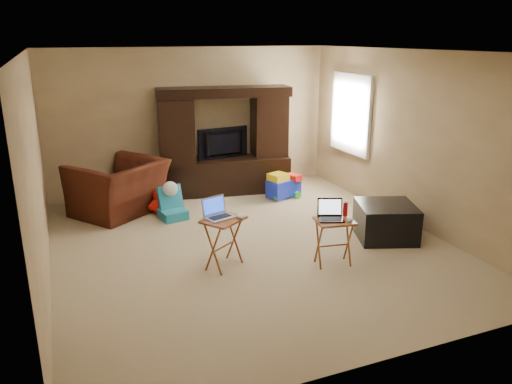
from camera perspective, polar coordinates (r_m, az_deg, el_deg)
name	(u,v)px	position (r m, az deg, el deg)	size (l,w,h in m)	color
floor	(250,245)	(6.71, -0.65, -6.05)	(5.50, 5.50, 0.00)	#C3AF87
ceiling	(250,51)	(6.16, -0.73, 15.80)	(5.50, 5.50, 0.00)	silver
wall_back	(193,121)	(8.89, -7.26, 8.07)	(5.00, 5.00, 0.00)	tan
wall_front	(380,228)	(4.00, 13.95, -3.99)	(5.00, 5.00, 0.00)	tan
wall_left	(36,173)	(5.91, -23.88, 1.96)	(5.50, 5.50, 0.00)	tan
wall_right	(411,139)	(7.58, 17.28, 5.81)	(5.50, 5.50, 0.00)	tan
window_pane	(352,114)	(8.78, 10.88, 8.77)	(1.20, 1.20, 0.00)	white
window_frame	(351,114)	(8.77, 10.77, 8.77)	(0.06, 1.14, 1.34)	white
entertainment_center	(224,141)	(8.72, -3.62, 5.82)	(2.26, 0.57, 1.85)	black
television	(225,144)	(8.68, -3.52, 5.52)	(0.94, 0.12, 0.54)	black
recliner	(119,188)	(8.04, -15.41, 0.46)	(1.28, 1.12, 0.83)	#461A0F
child_rocker	(173,203)	(7.65, -9.51, -1.29)	(0.37, 0.43, 0.50)	teal
plush_toy	(159,201)	(7.95, -11.02, -0.99)	(0.37, 0.31, 0.42)	red
push_toy	(284,185)	(8.60, 3.18, 0.82)	(0.59, 0.42, 0.44)	#172ABC
ottoman	(386,221)	(7.08, 14.60, -3.26)	(0.75, 0.75, 0.48)	black
tray_table_left	(224,243)	(6.00, -3.69, -5.84)	(0.48, 0.38, 0.62)	#A95829
tray_table_right	(334,242)	(6.13, 8.86, -5.71)	(0.44, 0.35, 0.58)	brown
laptop_left	(220,209)	(5.86, -4.14, -1.91)	(0.32, 0.27, 0.24)	#A4A4A8
laptop_right	(331,211)	(5.98, 8.61, -2.11)	(0.30, 0.25, 0.24)	black
mouse_left	(241,216)	(5.87, -1.77, -2.82)	(0.08, 0.13, 0.05)	silver
mouse_right	(350,220)	(5.99, 10.65, -3.17)	(0.07, 0.12, 0.05)	#424248
water_bottle	(345,209)	(6.15, 10.19, -1.93)	(0.06, 0.06, 0.18)	red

